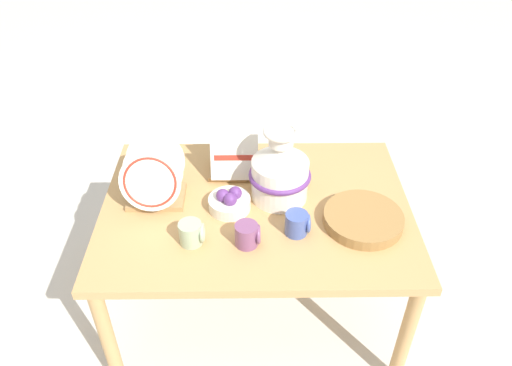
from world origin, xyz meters
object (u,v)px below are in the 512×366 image
(ceramic_vase, at_px, (280,170))
(mug_cobalt_glaze, at_px, (298,223))
(dish_rack_square_plates, at_px, (235,158))
(mug_sage_glaze, at_px, (192,233))
(fruit_bowl, at_px, (229,202))
(dish_rack_round_plates, at_px, (154,182))
(wicker_charger_stack, at_px, (363,219))
(mug_plum_glaze, at_px, (248,235))

(ceramic_vase, bearing_deg, mug_cobalt_glaze, -75.06)
(dish_rack_square_plates, xyz_separation_m, mug_sage_glaze, (-0.15, -0.44, -0.02))
(ceramic_vase, distance_m, fruit_bowl, 0.24)
(dish_rack_round_plates, xyz_separation_m, wicker_charger_stack, (0.81, -0.14, -0.07))
(dish_rack_round_plates, relative_size, mug_plum_glaze, 2.75)
(ceramic_vase, xyz_separation_m, wicker_charger_stack, (0.31, -0.17, -0.11))
(wicker_charger_stack, height_order, mug_cobalt_glaze, mug_cobalt_glaze)
(fruit_bowl, bearing_deg, dish_rack_round_plates, 170.38)
(ceramic_vase, relative_size, fruit_bowl, 1.93)
(wicker_charger_stack, height_order, fruit_bowl, fruit_bowl)
(fruit_bowl, bearing_deg, ceramic_vase, 20.13)
(dish_rack_round_plates, distance_m, dish_rack_square_plates, 0.37)
(wicker_charger_stack, relative_size, fruit_bowl, 1.82)
(ceramic_vase, bearing_deg, mug_plum_glaze, -115.12)
(wicker_charger_stack, bearing_deg, mug_sage_glaze, -171.71)
(wicker_charger_stack, xyz_separation_m, mug_cobalt_glaze, (-0.26, -0.05, 0.02))
(mug_cobalt_glaze, bearing_deg, mug_plum_glaze, -162.73)
(fruit_bowl, bearing_deg, wicker_charger_stack, -10.41)
(mug_plum_glaze, bearing_deg, mug_cobalt_glaze, 17.27)
(dish_rack_round_plates, height_order, wicker_charger_stack, dish_rack_round_plates)
(mug_sage_glaze, relative_size, fruit_bowl, 0.56)
(mug_plum_glaze, xyz_separation_m, mug_cobalt_glaze, (0.19, 0.06, 0.00))
(wicker_charger_stack, bearing_deg, mug_plum_glaze, -166.62)
(dish_rack_round_plates, bearing_deg, fruit_bowl, -9.62)
(ceramic_vase, height_order, mug_plum_glaze, ceramic_vase)
(mug_cobalt_glaze, bearing_deg, mug_sage_glaze, -173.17)
(dish_rack_round_plates, relative_size, wicker_charger_stack, 0.84)
(dish_rack_round_plates, distance_m, mug_cobalt_glaze, 0.59)
(mug_plum_glaze, bearing_deg, dish_rack_round_plates, 146.05)
(mug_cobalt_glaze, bearing_deg, wicker_charger_stack, 10.48)
(mug_plum_glaze, xyz_separation_m, fruit_bowl, (-0.07, 0.20, -0.01))
(fruit_bowl, bearing_deg, mug_sage_glaze, -124.80)
(dish_rack_round_plates, relative_size, fruit_bowl, 1.53)
(dish_rack_square_plates, bearing_deg, wicker_charger_stack, -34.84)
(mug_plum_glaze, height_order, mug_cobalt_glaze, same)
(ceramic_vase, xyz_separation_m, mug_plum_glaze, (-0.13, -0.27, -0.09))
(mug_plum_glaze, bearing_deg, fruit_bowl, 110.08)
(mug_cobalt_glaze, bearing_deg, fruit_bowl, 151.25)
(mug_cobalt_glaze, distance_m, fruit_bowl, 0.29)
(mug_plum_glaze, distance_m, fruit_bowl, 0.21)
(dish_rack_square_plates, xyz_separation_m, mug_plum_glaze, (0.06, -0.45, -0.02))
(ceramic_vase, bearing_deg, fruit_bowl, -159.87)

